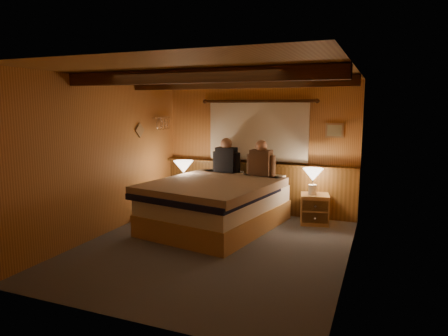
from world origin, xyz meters
The scene contains 19 objects.
floor centered at (0.00, 0.00, 0.00)m, with size 4.20×4.20×0.00m, color #4D515C.
ceiling centered at (0.00, 0.00, 2.40)m, with size 4.20×4.20×0.00m, color #B68D44.
wall_back centered at (0.00, 2.10, 1.20)m, with size 3.60×3.60×0.00m, color #D4924C.
wall_left centered at (-1.80, 0.00, 1.20)m, with size 4.20×4.20×0.00m, color #D4924C.
wall_right centered at (1.80, 0.00, 1.20)m, with size 4.20×4.20×0.00m, color #D4924C.
wall_front centered at (0.00, -2.10, 1.20)m, with size 3.60×3.60×0.00m, color #D4924C.
wainscot centered at (0.00, 2.04, 0.49)m, with size 3.60×0.23×0.94m.
curtain_window centered at (0.00, 2.03, 1.52)m, with size 2.18×0.09×1.11m.
ceiling_beams centered at (0.00, 0.15, 2.31)m, with size 3.60×1.65×0.16m.
coat_rail centered at (-1.72, 1.58, 1.67)m, with size 0.05×0.55×0.24m.
framed_print centered at (1.35, 2.08, 1.55)m, with size 0.30×0.04×0.25m.
bed centered at (-0.33, 0.85, 0.40)m, with size 2.08×2.53×0.78m.
nightstand_left centered at (-1.21, 1.35, 0.27)m, with size 0.57×0.53×0.53m.
nightstand_right centered at (1.12, 1.67, 0.25)m, with size 0.53×0.50×0.50m.
lamp_left centered at (-1.16, 1.33, 0.86)m, with size 0.35×0.35×0.46m.
lamp_right centered at (1.08, 1.64, 0.81)m, with size 0.34×0.34×0.44m.
person_left centered at (-0.50, 1.74, 1.03)m, with size 0.54×0.23×0.65m.
person_right centered at (0.19, 1.63, 1.02)m, with size 0.53×0.24×0.64m.
duffel_bag centered at (-1.46, 0.94, 0.16)m, with size 0.53×0.32×0.38m.
Camera 1 is at (2.15, -4.95, 1.96)m, focal length 32.00 mm.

